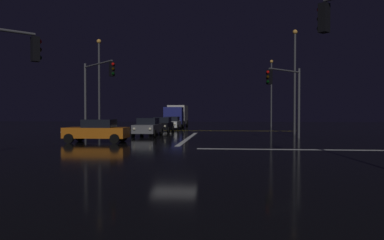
{
  "coord_description": "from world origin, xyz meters",
  "views": [
    {
      "loc": [
        2.76,
        -19.51,
        2.01
      ],
      "look_at": [
        -0.06,
        11.91,
        1.37
      ],
      "focal_mm": 32.69,
      "sensor_mm": 36.0,
      "label": 1
    }
  ],
  "objects": [
    {
      "name": "sedan_orange_crossing",
      "position": [
        -5.8,
        3.56,
        0.8
      ],
      "size": [
        4.33,
        2.02,
        1.57
      ],
      "color": "#C66014",
      "rests_on": "ground"
    },
    {
      "name": "crosswalk_bar_east",
      "position": [
        8.41,
        0.0,
        0.0
      ],
      "size": [
        14.24,
        0.4,
        0.01
      ],
      "color": "white",
      "rests_on": "ground"
    },
    {
      "name": "box_truck",
      "position": [
        -3.79,
        29.48,
        1.71
      ],
      "size": [
        2.68,
        8.28,
        3.08
      ],
      "color": "navy",
      "rests_on": "ground"
    },
    {
      "name": "centre_line_ns",
      "position": [
        0.0,
        19.91,
        0.0
      ],
      "size": [
        22.0,
        0.15,
        0.01
      ],
      "color": "yellow",
      "rests_on": "ground"
    },
    {
      "name": "streetlamp_right_near",
      "position": [
        9.41,
        13.91,
        5.59
      ],
      "size": [
        0.44,
        0.44,
        9.78
      ],
      "color": "#424247",
      "rests_on": "ground"
    },
    {
      "name": "sedan_white",
      "position": [
        -3.42,
        22.15,
        0.8
      ],
      "size": [
        2.02,
        4.33,
        1.57
      ],
      "color": "silver",
      "rests_on": "ground"
    },
    {
      "name": "stop_line_north",
      "position": [
        0.0,
        8.31,
        0.0
      ],
      "size": [
        0.35,
        14.24,
        0.01
      ],
      "color": "white",
      "rests_on": "ground"
    },
    {
      "name": "sedan_gray",
      "position": [
        -3.75,
        10.21,
        0.8
      ],
      "size": [
        2.02,
        4.33,
        1.57
      ],
      "color": "slate",
      "rests_on": "ground"
    },
    {
      "name": "traffic_signal_se",
      "position": [
        7.73,
        -7.73,
        4.35
      ],
      "size": [
        2.63,
        2.63,
        6.38
      ],
      "color": "#4C4C51",
      "rests_on": "ground"
    },
    {
      "name": "traffic_signal_nw",
      "position": [
        -7.24,
        7.24,
        4.27
      ],
      "size": [
        3.72,
        3.72,
        6.12
      ],
      "color": "#4C4C51",
      "rests_on": "ground"
    },
    {
      "name": "sedan_black",
      "position": [
        -3.53,
        16.06,
        0.8
      ],
      "size": [
        2.02,
        4.33,
        1.57
      ],
      "color": "black",
      "rests_on": "ground"
    },
    {
      "name": "traffic_signal_ne",
      "position": [
        7.5,
        7.5,
        3.81
      ],
      "size": [
        2.98,
        2.98,
        5.51
      ],
      "color": "#4C4C51",
      "rests_on": "ground"
    },
    {
      "name": "streetlamp_right_far",
      "position": [
        9.41,
        29.91,
        5.38
      ],
      "size": [
        0.44,
        0.44,
        9.38
      ],
      "color": "#424247",
      "rests_on": "ground"
    },
    {
      "name": "streetlamp_left_near",
      "position": [
        -9.41,
        13.91,
        5.32
      ],
      "size": [
        0.44,
        0.44,
        9.25
      ],
      "color": "#424247",
      "rests_on": "ground"
    },
    {
      "name": "ground",
      "position": [
        0.0,
        0.0,
        -0.05
      ],
      "size": [
        120.0,
        120.0,
        0.1
      ],
      "primitive_type": "cube",
      "color": "black"
    }
  ]
}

